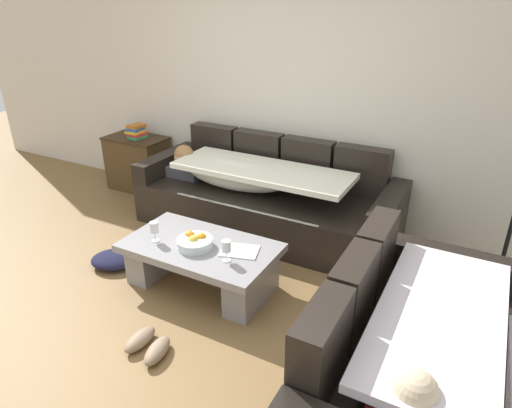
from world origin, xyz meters
name	(u,v)px	position (x,y,z in m)	size (l,w,h in m)	color
ground_plane	(151,316)	(0.00, 0.00, 0.00)	(14.00, 14.00, 0.00)	brown
back_wall	(281,84)	(0.00, 2.15, 1.35)	(9.00, 0.10, 2.70)	silver
couch_along_wall	(262,198)	(0.07, 1.63, 0.33)	(2.55, 0.92, 0.88)	black
couch_near_window	(411,362)	(1.80, 0.07, 0.33)	(0.92, 1.81, 0.88)	black
coffee_table	(201,260)	(0.11, 0.51, 0.24)	(1.20, 0.68, 0.38)	gray
fruit_bowl	(195,242)	(0.09, 0.46, 0.42)	(0.28, 0.28, 0.10)	silver
wine_glass_near_left	(154,228)	(-0.23, 0.38, 0.50)	(0.07, 0.07, 0.17)	silver
wine_glass_near_right	(226,247)	(0.42, 0.40, 0.50)	(0.07, 0.07, 0.17)	silver
open_magazine	(240,251)	(0.43, 0.56, 0.39)	(0.28, 0.21, 0.01)	white
side_cabinet	(138,163)	(-1.74, 1.85, 0.32)	(0.72, 0.44, 0.64)	#49341B
book_stack_on_cabinet	(136,131)	(-1.70, 1.85, 0.72)	(0.19, 0.23, 0.15)	#338C59
pair_of_shoes	(148,345)	(0.22, -0.28, 0.04)	(0.32, 0.31, 0.09)	#8C7259
crumpled_garment	(114,259)	(-0.73, 0.39, 0.06)	(0.40, 0.32, 0.12)	#191933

